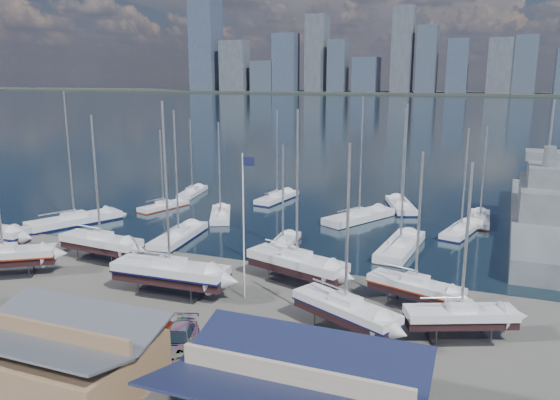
% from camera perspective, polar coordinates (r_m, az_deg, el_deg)
% --- Properties ---
extents(ground, '(1400.00, 1400.00, 0.00)m').
position_cam_1_polar(ground, '(50.91, -9.68, -9.56)').
color(ground, '#605E59').
rests_on(ground, ground).
extents(water, '(1400.00, 600.00, 0.40)m').
position_cam_1_polar(water, '(351.52, 17.52, 9.08)').
color(water, '#182C39').
rests_on(water, ground).
extents(far_shore, '(1400.00, 80.00, 2.20)m').
position_cam_1_polar(far_shore, '(610.88, 19.37, 10.42)').
color(far_shore, '#2D332D').
rests_on(far_shore, ground).
extents(skyline, '(639.14, 43.80, 107.69)m').
position_cam_1_polar(skyline, '(605.07, 18.85, 14.04)').
color(skyline, '#475166').
rests_on(skyline, far_shore).
extents(shed_grey, '(12.60, 8.40, 4.17)m').
position_cam_1_polar(shed_grey, '(38.55, -22.49, -14.53)').
color(shed_grey, '#8C6B4C').
rests_on(shed_grey, ground).
extents(sailboat_cradle_1, '(9.45, 7.48, 15.48)m').
position_cam_1_polar(sailboat_cradle_1, '(59.98, -26.89, -5.26)').
color(sailboat_cradle_1, '#2D2D33').
rests_on(sailboat_cradle_1, ground).
extents(sailboat_cradle_2, '(9.62, 3.42, 15.45)m').
position_cam_1_polar(sailboat_cradle_2, '(60.79, -18.21, -4.26)').
color(sailboat_cradle_2, '#2D2D33').
rests_on(sailboat_cradle_2, ground).
extents(sailboat_cradle_3, '(10.82, 3.40, 17.22)m').
position_cam_1_polar(sailboat_cradle_3, '(50.05, -11.40, -7.41)').
color(sailboat_cradle_3, '#2D2D33').
rests_on(sailboat_cradle_3, ground).
extents(sailboat_cradle_4, '(10.45, 5.68, 16.40)m').
position_cam_1_polar(sailboat_cradle_4, '(51.48, 1.75, -6.62)').
color(sailboat_cradle_4, '#2D2D33').
rests_on(sailboat_cradle_4, ground).
extents(sailboat_cradle_5, '(9.18, 6.21, 14.64)m').
position_cam_1_polar(sailboat_cradle_5, '(42.28, 6.83, -11.32)').
color(sailboat_cradle_5, '#2D2D33').
rests_on(sailboat_cradle_5, ground).
extents(sailboat_cradle_6, '(8.45, 4.64, 13.38)m').
position_cam_1_polar(sailboat_cradle_6, '(47.71, 13.94, -8.83)').
color(sailboat_cradle_6, '#2D2D33').
rests_on(sailboat_cradle_6, ground).
extents(sailboat_cradle_7, '(8.35, 5.27, 13.45)m').
position_cam_1_polar(sailboat_cradle_7, '(43.27, 18.35, -11.41)').
color(sailboat_cradle_7, '#2D2D33').
rests_on(sailboat_cradle_7, ground).
extents(sailboat_moored_0, '(8.35, 12.46, 18.22)m').
position_cam_1_polar(sailboat_moored_0, '(77.33, -20.64, -2.18)').
color(sailboat_moored_0, black).
rests_on(sailboat_moored_0, water).
extents(sailboat_moored_1, '(4.58, 8.46, 12.19)m').
position_cam_1_polar(sailboat_moored_1, '(82.59, -12.06, -0.71)').
color(sailboat_moored_1, black).
rests_on(sailboat_moored_1, water).
extents(sailboat_moored_2, '(3.91, 8.90, 12.99)m').
position_cam_1_polar(sailboat_moored_2, '(91.67, -9.12, 0.76)').
color(sailboat_moored_2, black).
rests_on(sailboat_moored_2, water).
extents(sailboat_moored_3, '(4.12, 11.06, 16.16)m').
position_cam_1_polar(sailboat_moored_3, '(66.67, -10.51, -3.89)').
color(sailboat_moored_3, black).
rests_on(sailboat_moored_3, water).
extents(sailboat_moored_4, '(6.26, 9.35, 13.80)m').
position_cam_1_polar(sailboat_moored_4, '(76.05, -6.23, -1.65)').
color(sailboat_moored_4, black).
rests_on(sailboat_moored_4, water).
extents(sailboat_moored_5, '(4.09, 10.22, 14.86)m').
position_cam_1_polar(sailboat_moored_5, '(86.12, -0.30, 0.13)').
color(sailboat_moored_5, black).
rests_on(sailboat_moored_5, water).
extents(sailboat_moored_6, '(3.11, 8.54, 12.49)m').
position_cam_1_polar(sailboat_moored_6, '(62.92, 0.30, -4.68)').
color(sailboat_moored_6, black).
rests_on(sailboat_moored_6, water).
extents(sailboat_moored_7, '(8.22, 11.72, 17.42)m').
position_cam_1_polar(sailboat_moored_7, '(74.97, 8.27, -1.92)').
color(sailboat_moored_7, black).
rests_on(sailboat_moored_7, water).
extents(sailboat_moored_8, '(6.31, 10.72, 15.48)m').
position_cam_1_polar(sailboat_moored_8, '(82.76, 12.51, -0.70)').
color(sailboat_moored_8, black).
rests_on(sailboat_moored_8, water).
extents(sailboat_moored_9, '(4.12, 11.58, 17.14)m').
position_cam_1_polar(sailboat_moored_9, '(62.97, 12.45, -4.96)').
color(sailboat_moored_9, black).
rests_on(sailboat_moored_9, water).
extents(sailboat_moored_10, '(4.72, 9.56, 13.77)m').
position_cam_1_polar(sailboat_moored_10, '(71.83, 18.38, -3.12)').
color(sailboat_moored_10, black).
rests_on(sailboat_moored_10, water).
extents(sailboat_moored_11, '(2.60, 9.02, 13.45)m').
position_cam_1_polar(sailboat_moored_11, '(78.19, 20.14, -1.98)').
color(sailboat_moored_11, black).
rests_on(sailboat_moored_11, water).
extents(naval_ship_east, '(8.32, 44.86, 18.02)m').
position_cam_1_polar(naval_ship_east, '(77.56, 25.66, -1.56)').
color(naval_ship_east, slate).
rests_on(naval_ship_east, water).
extents(car_a, '(2.58, 4.42, 1.41)m').
position_cam_1_polar(car_a, '(49.41, -23.15, -10.28)').
color(car_a, gray).
rests_on(car_a, ground).
extents(car_b, '(4.29, 2.22, 1.35)m').
position_cam_1_polar(car_b, '(46.97, -20.60, -11.31)').
color(car_b, gray).
rests_on(car_b, ground).
extents(car_c, '(2.87, 4.95, 1.30)m').
position_cam_1_polar(car_c, '(42.58, -13.86, -13.45)').
color(car_c, gray).
rests_on(car_c, ground).
extents(car_d, '(3.95, 6.05, 1.63)m').
position_cam_1_polar(car_d, '(41.02, -10.58, -14.09)').
color(car_d, gray).
rests_on(car_d, ground).
extents(flagpole, '(1.14, 0.12, 12.93)m').
position_cam_1_polar(flagpole, '(46.86, -3.74, -1.69)').
color(flagpole, white).
rests_on(flagpole, ground).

